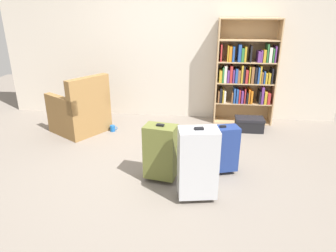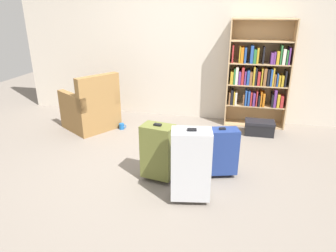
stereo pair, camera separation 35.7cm
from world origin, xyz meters
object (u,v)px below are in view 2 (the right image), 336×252
Objects in this scene: suitcase_olive at (158,151)px; mug at (122,126)px; suitcase_silver at (191,164)px; bookshelf at (258,76)px; armchair at (92,109)px; storage_box at (259,127)px; suitcase_navy_blue at (221,151)px.

mug is at bearing 125.01° from suitcase_olive.
mug is 0.15× the size of suitcase_silver.
armchair is at bearing -164.16° from bookshelf.
armchair is at bearing 138.51° from suitcase_silver.
armchair is 2.65m from storage_box.
suitcase_olive is at bearing -42.60° from armchair.
suitcase_olive is (0.95, -1.36, 0.31)m from mug.
armchair is 2.37m from suitcase_navy_blue.
bookshelf is 2.81× the size of suitcase_navy_blue.
bookshelf is at bearing 76.35° from suitcase_navy_blue.
suitcase_silver is at bearing -115.65° from suitcase_navy_blue.
storage_box is 0.65× the size of suitcase_olive.
armchair is at bearing 152.84° from suitcase_navy_blue.
storage_box is 1.49m from suitcase_navy_blue.
bookshelf reaches higher than suitcase_olive.
mug is at bearing -161.76° from bookshelf.
bookshelf is 1.93m from suitcase_navy_blue.
bookshelf reaches higher than suitcase_navy_blue.
suitcase_silver is (1.37, -1.67, 0.36)m from mug.
suitcase_silver reaches higher than mug.
suitcase_silver is at bearing -111.98° from storage_box.
armchair reaches higher than suitcase_navy_blue.
armchair reaches higher than suitcase_silver.
mug is at bearing -173.10° from storage_box.
suitcase_navy_blue reaches higher than storage_box.
armchair reaches higher than storage_box.
mug is (-2.07, -0.68, -0.78)m from bookshelf.
bookshelf is 1.74× the size of armchair.
suitcase_silver reaches higher than suitcase_olive.
bookshelf is at bearing 100.44° from storage_box.
mug is at bearing 129.21° from suitcase_silver.
bookshelf is at bearing 15.84° from armchair.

